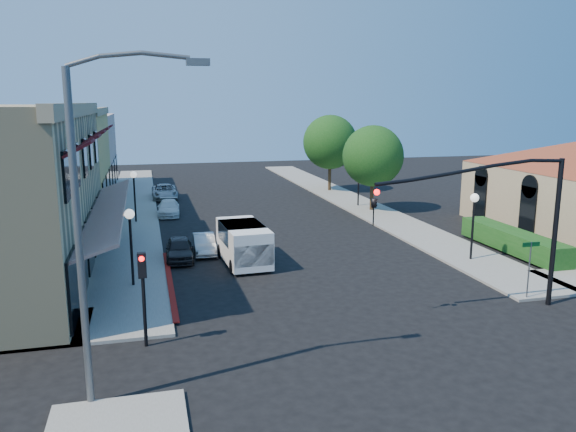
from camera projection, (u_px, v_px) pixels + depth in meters
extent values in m
plane|color=black|center=(382.00, 339.00, 19.61)|extent=(120.00, 120.00, 0.00)
cube|color=gray|center=(133.00, 209.00, 43.09)|extent=(3.50, 50.00, 0.12)
cube|color=gray|center=(348.00, 200.00, 47.36)|extent=(3.50, 50.00, 0.12)
cube|color=maroon|center=(170.00, 284.00, 25.52)|extent=(0.25, 10.00, 0.06)
cube|color=tan|center=(77.00, 110.00, 25.90)|extent=(0.50, 18.20, 0.60)
cube|color=#561416|center=(107.00, 209.00, 27.10)|extent=(1.75, 17.00, 0.67)
cube|color=#4F0F15|center=(79.00, 148.00, 19.68)|extent=(1.02, 1.50, 0.60)
cube|color=#4F0F15|center=(88.00, 142.00, 22.90)|extent=(1.02, 1.50, 0.60)
cube|color=#4F0F15|center=(94.00, 137.00, 26.13)|extent=(1.02, 1.50, 0.60)
cube|color=#4F0F15|center=(100.00, 133.00, 29.36)|extent=(1.02, 1.50, 0.60)
cube|color=#4F0F15|center=(104.00, 130.00, 32.58)|extent=(1.02, 1.50, 0.60)
cube|color=black|center=(73.00, 288.00, 20.07)|extent=(0.12, 2.60, 2.60)
cube|color=black|center=(83.00, 263.00, 23.29)|extent=(0.12, 2.60, 2.60)
cube|color=black|center=(90.00, 243.00, 26.52)|extent=(0.12, 2.60, 2.60)
cube|color=black|center=(95.00, 228.00, 29.75)|extent=(0.12, 2.60, 2.60)
cube|color=black|center=(100.00, 215.00, 32.97)|extent=(0.12, 2.60, 2.60)
cube|color=tan|center=(32.00, 164.00, 39.75)|extent=(10.00, 12.00, 7.60)
cube|color=beige|center=(56.00, 154.00, 51.20)|extent=(10.00, 12.00, 7.00)
cube|color=black|center=(528.00, 210.00, 33.69)|extent=(0.12, 1.40, 2.80)
cube|color=black|center=(480.00, 196.00, 38.44)|extent=(0.12, 1.40, 2.80)
cube|color=#164B15|center=(512.00, 252.00, 31.01)|extent=(1.40, 8.00, 1.10)
cylinder|color=#332414|center=(372.00, 198.00, 42.43)|extent=(0.28, 0.28, 2.10)
sphere|color=#164B15|center=(373.00, 156.00, 41.80)|extent=(4.56, 4.56, 4.56)
cylinder|color=#332414|center=(330.00, 179.00, 51.90)|extent=(0.28, 0.28, 2.27)
sphere|color=#164B15|center=(330.00, 142.00, 51.22)|extent=(4.94, 4.94, 4.94)
cylinder|color=black|center=(555.00, 233.00, 22.39)|extent=(0.20, 0.20, 6.00)
cylinder|color=black|center=(472.00, 172.00, 20.92)|extent=(7.80, 0.14, 0.14)
imported|color=black|center=(375.00, 200.00, 20.15)|extent=(0.20, 0.16, 1.00)
sphere|color=#FF0C0C|center=(377.00, 192.00, 19.92)|extent=(0.22, 0.22, 0.22)
cylinder|color=black|center=(144.00, 304.00, 18.79)|extent=(0.12, 0.12, 3.00)
cube|color=black|center=(142.00, 265.00, 18.36)|extent=(0.28, 0.22, 0.85)
sphere|color=#FF0C0C|center=(142.00, 259.00, 18.20)|extent=(0.18, 0.18, 0.18)
cylinder|color=#595B5E|center=(79.00, 246.00, 14.50)|extent=(0.20, 0.20, 9.00)
cylinder|color=#595B5E|center=(129.00, 57.00, 13.92)|extent=(3.00, 0.12, 0.12)
cube|color=#595B5E|center=(198.00, 62.00, 14.35)|extent=(0.60, 0.25, 0.18)
cylinder|color=#595B5E|center=(529.00, 271.00, 23.28)|extent=(0.06, 0.06, 2.50)
cube|color=#0C591E|center=(531.00, 244.00, 23.05)|extent=(0.80, 0.04, 0.18)
cylinder|color=black|center=(132.00, 253.00, 24.81)|extent=(0.12, 0.12, 3.20)
sphere|color=white|center=(129.00, 214.00, 24.46)|extent=(0.44, 0.44, 0.44)
cylinder|color=black|center=(135.00, 200.00, 38.10)|extent=(0.12, 0.12, 3.20)
sphere|color=white|center=(134.00, 175.00, 37.75)|extent=(0.44, 0.44, 0.44)
cylinder|color=black|center=(472.00, 231.00, 28.96)|extent=(0.12, 0.12, 3.20)
sphere|color=white|center=(475.00, 198.00, 28.61)|extent=(0.44, 0.44, 0.44)
cylinder|color=black|center=(358.00, 187.00, 44.15)|extent=(0.12, 0.12, 3.20)
sphere|color=white|center=(359.00, 165.00, 43.80)|extent=(0.44, 0.44, 0.44)
cube|color=white|center=(243.00, 243.00, 28.66)|extent=(2.21, 4.68, 1.87)
cube|color=white|center=(253.00, 254.00, 26.83)|extent=(1.96, 0.72, 1.04)
cube|color=black|center=(251.00, 242.00, 27.06)|extent=(1.77, 0.20, 0.94)
cube|color=black|center=(242.00, 232.00, 28.85)|extent=(2.14, 2.81, 0.94)
cylinder|color=black|center=(233.00, 267.00, 27.09)|extent=(0.30, 0.70, 0.69)
cylinder|color=black|center=(221.00, 251.00, 30.01)|extent=(0.30, 0.70, 0.69)
cylinder|color=black|center=(268.00, 264.00, 27.60)|extent=(0.30, 0.70, 0.69)
cylinder|color=black|center=(253.00, 248.00, 30.53)|extent=(0.30, 0.70, 0.69)
imported|color=black|center=(179.00, 249.00, 29.37)|extent=(1.54, 3.55, 1.19)
imported|color=#B9BDBF|center=(204.00, 244.00, 30.67)|extent=(1.20, 3.25, 1.06)
imported|color=white|center=(169.00, 208.00, 40.95)|extent=(1.77, 3.89, 1.10)
imported|color=#9EA0A3|center=(165.00, 192.00, 47.93)|extent=(2.08, 4.48, 1.24)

